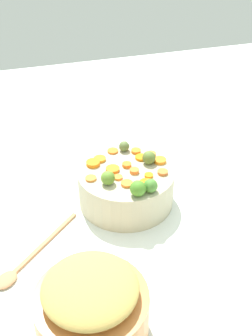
{
  "coord_description": "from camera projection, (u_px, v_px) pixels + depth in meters",
  "views": [
    {
      "loc": [
        0.32,
        0.89,
        0.8
      ],
      "look_at": [
        0.03,
        -0.02,
        0.14
      ],
      "focal_mm": 43.54,
      "sensor_mm": 36.0,
      "label": 1
    }
  ],
  "objects": [
    {
      "name": "tabletop",
      "position": [
        138.0,
        204.0,
        1.23
      ],
      "size": [
        2.4,
        2.4,
        0.02
      ],
      "primitive_type": "cube",
      "color": "white",
      "rests_on": "ground"
    },
    {
      "name": "carrot_slice_10",
      "position": [
        127.0,
        184.0,
        1.11
      ],
      "size": [
        0.04,
        0.04,
        0.01
      ],
      "primitive_type": "cylinder",
      "rotation": [
        0.0,
        0.0,
        4.92
      ],
      "color": "orange",
      "rests_on": "serving_bowl_carrots"
    },
    {
      "name": "carrot_slice_7",
      "position": [
        113.0,
        169.0,
        1.16
      ],
      "size": [
        0.06,
        0.06,
        0.01
      ],
      "primitive_type": "cylinder",
      "rotation": [
        0.0,
        0.0,
        0.88
      ],
      "color": "orange",
      "rests_on": "serving_bowl_carrots"
    },
    {
      "name": "carrot_slice_4",
      "position": [
        134.0,
        171.0,
        1.15
      ],
      "size": [
        0.04,
        0.04,
        0.01
      ],
      "primitive_type": "cylinder",
      "rotation": [
        0.0,
        0.0,
        2.61
      ],
      "color": "orange",
      "rests_on": "serving_bowl_carrots"
    },
    {
      "name": "wooden_spoon",
      "position": [
        23.0,
        264.0,
        1.02
      ],
      "size": [
        0.25,
        0.23,
        0.01
      ],
      "color": "#B27B51",
      "rests_on": "tabletop"
    },
    {
      "name": "carrot_slice_8",
      "position": [
        93.0,
        163.0,
        1.18
      ],
      "size": [
        0.05,
        0.05,
        0.01
      ],
      "primitive_type": "cylinder",
      "rotation": [
        0.0,
        0.0,
        5.23
      ],
      "color": "orange",
      "rests_on": "serving_bowl_carrots"
    },
    {
      "name": "brussels_sprout_1",
      "position": [
        124.0,
        146.0,
        1.24
      ],
      "size": [
        0.03,
        0.03,
        0.03
      ],
      "primitive_type": "sphere",
      "color": "#596C38",
      "rests_on": "serving_bowl_carrots"
    },
    {
      "name": "carrot_slice_9",
      "position": [
        118.0,
        177.0,
        1.13
      ],
      "size": [
        0.04,
        0.04,
        0.01
      ],
      "primitive_type": "cylinder",
      "rotation": [
        0.0,
        0.0,
        3.89
      ],
      "color": "orange",
      "rests_on": "serving_bowl_carrots"
    },
    {
      "name": "brussels_sprout_2",
      "position": [
        149.0,
        158.0,
        1.18
      ],
      "size": [
        0.04,
        0.04,
        0.04
      ],
      "primitive_type": "sphere",
      "color": "#59712F",
      "rests_on": "serving_bowl_carrots"
    },
    {
      "name": "carrot_slice_14",
      "position": [
        136.0,
        151.0,
        1.24
      ],
      "size": [
        0.04,
        0.04,
        0.01
      ],
      "primitive_type": "cylinder",
      "rotation": [
        0.0,
        0.0,
        3.51
      ],
      "color": "orange",
      "rests_on": "serving_bowl_carrots"
    },
    {
      "name": "carrot_slice_1",
      "position": [
        127.0,
        165.0,
        1.18
      ],
      "size": [
        0.03,
        0.03,
        0.01
      ],
      "primitive_type": "cylinder",
      "rotation": [
        0.0,
        0.0,
        5.06
      ],
      "color": "orange",
      "rests_on": "serving_bowl_carrots"
    },
    {
      "name": "carrot_slice_6",
      "position": [
        160.0,
        161.0,
        1.2
      ],
      "size": [
        0.04,
        0.04,
        0.01
      ],
      "primitive_type": "cylinder",
      "rotation": [
        0.0,
        0.0,
        4.62
      ],
      "color": "orange",
      "rests_on": "serving_bowl_carrots"
    },
    {
      "name": "carrot_slice_2",
      "position": [
        113.0,
        151.0,
        1.24
      ],
      "size": [
        0.04,
        0.04,
        0.01
      ],
      "primitive_type": "cylinder",
      "rotation": [
        0.0,
        0.0,
        2.6
      ],
      "color": "orange",
      "rests_on": "serving_bowl_carrots"
    },
    {
      "name": "serving_bowl_carrots",
      "position": [
        126.0,
        186.0,
        1.19
      ],
      "size": [
        0.28,
        0.28,
        0.11
      ],
      "primitive_type": "cylinder",
      "color": "#BCB392",
      "rests_on": "tabletop"
    },
    {
      "name": "carrot_slice_11",
      "position": [
        149.0,
        175.0,
        1.14
      ],
      "size": [
        0.03,
        0.03,
        0.01
      ],
      "primitive_type": "cylinder",
      "rotation": [
        0.0,
        0.0,
        2.64
      ],
      "color": "orange",
      "rests_on": "serving_bowl_carrots"
    },
    {
      "name": "brussels_sprout_3",
      "position": [
        149.0,
        186.0,
        1.07
      ],
      "size": [
        0.04,
        0.04,
        0.04
      ],
      "primitive_type": "sphere",
      "color": "#478030",
      "rests_on": "serving_bowl_carrots"
    },
    {
      "name": "carrot_slice_15",
      "position": [
        145.0,
        183.0,
        1.11
      ],
      "size": [
        0.05,
        0.05,
        0.01
      ],
      "primitive_type": "cylinder",
      "rotation": [
        0.0,
        0.0,
        4.17
      ],
      "color": "orange",
      "rests_on": "serving_bowl_carrots"
    },
    {
      "name": "carrot_slice_0",
      "position": [
        100.0,
        159.0,
        1.21
      ],
      "size": [
        0.05,
        0.05,
        0.01
      ],
      "primitive_type": "cylinder",
      "rotation": [
        0.0,
        0.0,
        3.79
      ],
      "color": "orange",
      "rests_on": "serving_bowl_carrots"
    },
    {
      "name": "carrot_slice_5",
      "position": [
        91.0,
        178.0,
        1.13
      ],
      "size": [
        0.04,
        0.04,
        0.01
      ],
      "primitive_type": "cylinder",
      "rotation": [
        0.0,
        0.0,
        0.76
      ],
      "color": "orange",
      "rests_on": "serving_bowl_carrots"
    },
    {
      "name": "carrot_slice_3",
      "position": [
        151.0,
        154.0,
        1.22
      ],
      "size": [
        0.04,
        0.04,
        0.01
      ],
      "primitive_type": "cylinder",
      "rotation": [
        0.0,
        0.0,
        3.5
      ],
      "color": "orange",
      "rests_on": "serving_bowl_carrots"
    },
    {
      "name": "stuffing_mound",
      "position": [
        90.0,
        288.0,
        0.79
      ],
      "size": [
        0.19,
        0.19,
        0.05
      ],
      "primitive_type": "ellipsoid",
      "color": "tan",
      "rests_on": "metal_pot"
    },
    {
      "name": "carrot_slice_13",
      "position": [
        141.0,
        157.0,
        1.21
      ],
      "size": [
        0.04,
        0.04,
        0.01
      ],
      "primitive_type": "cylinder",
      "rotation": [
        0.0,
        0.0,
        2.9
      ],
      "color": "orange",
      "rests_on": "serving_bowl_carrots"
    },
    {
      "name": "brussels_sprout_4",
      "position": [
        138.0,
        188.0,
        1.06
      ],
      "size": [
        0.04,
        0.04,
        0.04
      ],
      "primitive_type": "sphere",
      "color": "#4A8627",
      "rests_on": "serving_bowl_carrots"
    },
    {
      "name": "carrot_slice_12",
      "position": [
        163.0,
        172.0,
        1.15
      ],
      "size": [
        0.04,
        0.04,
        0.01
      ],
      "primitive_type": "cylinder",
      "rotation": [
        0.0,
        0.0,
        4.43
      ],
      "color": "orange",
      "rests_on": "serving_bowl_carrots"
    },
    {
      "name": "brussels_sprout_0",
      "position": [
        108.0,
        178.0,
        1.1
      ],
      "size": [
        0.04,
        0.04,
        0.04
      ],
      "primitive_type": "sphere",
      "color": "olive",
      "rests_on": "serving_bowl_carrots"
    },
    {
      "name": "metal_pot",
      "position": [
        92.0,
        315.0,
        0.83
      ],
      "size": [
        0.23,
        0.23,
        0.12
      ],
      "primitive_type": "cylinder",
      "color": "#CB7D3F",
      "rests_on": "tabletop"
    }
  ]
}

